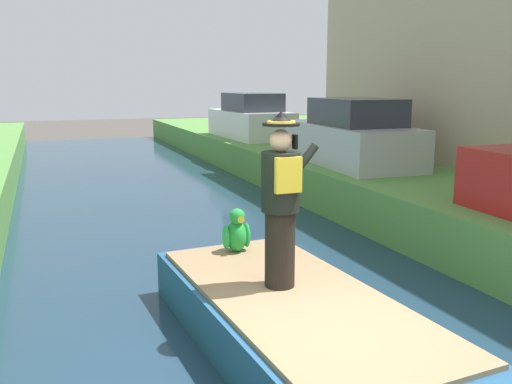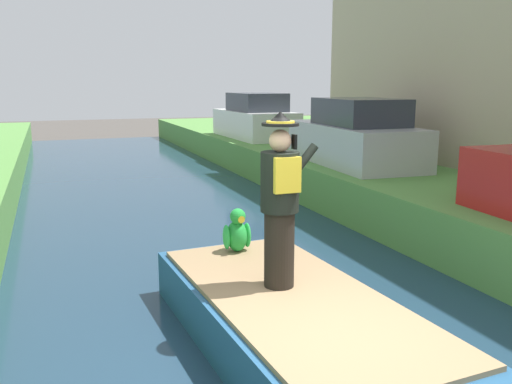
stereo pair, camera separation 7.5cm
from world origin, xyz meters
TOP-DOWN VIEW (x-y plane):
  - boat at (0.00, 0.94)m, footprint 2.03×4.29m
  - person_pirate at (-0.04, 1.22)m, footprint 0.61×0.42m
  - parrot_plush at (-0.07, 2.53)m, footprint 0.36×0.35m
  - parked_car_silver at (4.35, 7.05)m, footprint 1.93×4.09m
  - parked_car_white at (4.35, 13.57)m, footprint 1.77×4.03m

SIDE VIEW (x-z plane):
  - boat at x=0.00m, z-range 0.10..0.71m
  - parrot_plush at x=-0.07m, z-range 0.67..1.24m
  - parked_car_silver at x=4.35m, z-range 0.87..2.37m
  - parked_car_white at x=4.35m, z-range 0.87..2.37m
  - person_pirate at x=-0.04m, z-range 0.71..2.56m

